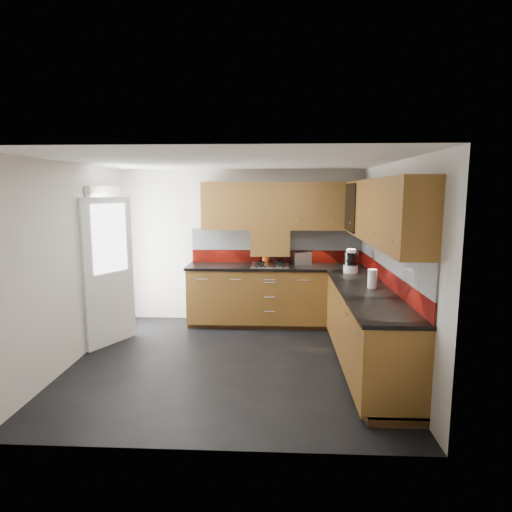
# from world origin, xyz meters

# --- Properties ---
(room) EXTENTS (4.00, 3.80, 2.64)m
(room) POSITION_xyz_m (0.00, 0.00, 1.50)
(room) COLOR black
(base_cabinets) EXTENTS (2.70, 3.20, 0.95)m
(base_cabinets) POSITION_xyz_m (1.07, 0.72, 0.44)
(base_cabinets) COLOR #563513
(base_cabinets) RESTS_ON room
(countertop) EXTENTS (2.72, 3.22, 0.04)m
(countertop) POSITION_xyz_m (1.05, 0.70, 0.92)
(countertop) COLOR black
(countertop) RESTS_ON base_cabinets
(backsplash) EXTENTS (2.70, 3.20, 0.54)m
(backsplash) POSITION_xyz_m (1.28, 0.93, 1.21)
(backsplash) COLOR maroon
(backsplash) RESTS_ON countertop
(upper_cabinets) EXTENTS (2.50, 3.20, 0.72)m
(upper_cabinets) POSITION_xyz_m (1.23, 0.78, 1.84)
(upper_cabinets) COLOR #563513
(upper_cabinets) RESTS_ON room
(extractor_hood) EXTENTS (0.60, 0.33, 0.40)m
(extractor_hood) POSITION_xyz_m (0.45, 1.64, 1.28)
(extractor_hood) COLOR #563513
(extractor_hood) RESTS_ON room
(glass_cabinet) EXTENTS (0.32, 0.80, 0.66)m
(glass_cabinet) POSITION_xyz_m (1.71, 1.07, 1.87)
(glass_cabinet) COLOR black
(glass_cabinet) RESTS_ON room
(back_door) EXTENTS (0.42, 1.19, 2.04)m
(back_door) POSITION_xyz_m (-1.78, 0.75, 1.03)
(back_door) COLOR white
(back_door) RESTS_ON room
(gas_hob) EXTENTS (0.57, 0.50, 0.04)m
(gas_hob) POSITION_xyz_m (0.45, 1.47, 0.95)
(gas_hob) COLOR silver
(gas_hob) RESTS_ON countertop
(utensil_pot) EXTENTS (0.11, 0.11, 0.39)m
(utensil_pot) POSITION_xyz_m (0.38, 1.67, 1.03)
(utensil_pot) COLOR #EB5916
(utensil_pot) RESTS_ON countertop
(toaster) EXTENTS (0.29, 0.21, 0.20)m
(toaster) POSITION_xyz_m (0.95, 1.64, 1.03)
(toaster) COLOR silver
(toaster) RESTS_ON countertop
(food_processor) EXTENTS (0.20, 0.20, 0.33)m
(food_processor) POSITION_xyz_m (1.58, 0.96, 1.09)
(food_processor) COLOR white
(food_processor) RESTS_ON countertop
(paper_towel) EXTENTS (0.14, 0.14, 0.22)m
(paper_towel) POSITION_xyz_m (1.67, 0.01, 1.05)
(paper_towel) COLOR white
(paper_towel) RESTS_ON countertop
(orange_cloth) EXTENTS (0.19, 0.18, 0.02)m
(orange_cloth) POSITION_xyz_m (1.59, 1.04, 0.95)
(orange_cloth) COLOR #DA4E18
(orange_cloth) RESTS_ON countertop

